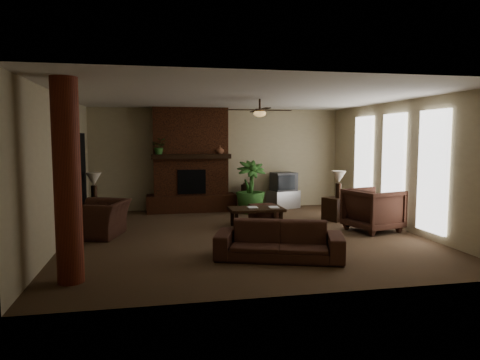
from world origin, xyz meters
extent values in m
plane|color=brown|center=(0.00, 0.00, 0.00)|extent=(7.00, 7.00, 0.00)
plane|color=silver|center=(0.00, 0.00, 2.80)|extent=(7.00, 7.00, 0.00)
plane|color=tan|center=(0.00, 3.50, 1.40)|extent=(7.00, 0.00, 7.00)
plane|color=tan|center=(0.00, -3.50, 1.40)|extent=(7.00, 0.00, 7.00)
plane|color=tan|center=(-3.50, 0.00, 1.40)|extent=(0.00, 7.00, 7.00)
plane|color=tan|center=(3.50, 0.00, 1.40)|extent=(0.00, 7.00, 7.00)
cube|color=#512715|center=(-0.80, 3.25, 1.40)|extent=(2.00, 0.50, 2.80)
cube|color=#512715|center=(-0.80, 3.15, 0.23)|extent=(2.40, 0.70, 0.45)
cube|color=black|center=(-0.80, 2.99, 0.82)|extent=(0.75, 0.04, 0.65)
cube|color=black|center=(-0.80, 2.97, 1.50)|extent=(2.10, 0.28, 0.12)
cube|color=white|center=(3.45, 1.60, 1.35)|extent=(0.08, 0.85, 2.35)
cube|color=white|center=(3.45, 0.20, 1.35)|extent=(0.08, 0.85, 2.35)
cube|color=white|center=(3.45, -1.20, 1.35)|extent=(0.08, 0.85, 2.35)
cylinder|color=maroon|center=(-2.95, -2.40, 1.40)|extent=(0.36, 0.36, 2.80)
cube|color=black|center=(-3.44, 1.80, 1.05)|extent=(0.10, 1.00, 2.10)
cylinder|color=#312015|center=(0.40, 0.30, 2.68)|extent=(0.04, 0.04, 0.24)
cylinder|color=#312015|center=(0.40, 0.30, 2.56)|extent=(0.20, 0.20, 0.06)
ellipsoid|color=#F2BF72|center=(0.40, 0.30, 2.50)|extent=(0.26, 0.26, 0.14)
cube|color=black|center=(0.80, 0.30, 2.57)|extent=(0.55, 0.12, 0.01)
cube|color=black|center=(0.00, 0.30, 2.57)|extent=(0.55, 0.12, 0.01)
cube|color=black|center=(0.40, 0.70, 2.57)|extent=(0.12, 0.55, 0.01)
cube|color=black|center=(0.40, -0.10, 2.57)|extent=(0.12, 0.55, 0.01)
imported|color=#43271C|center=(0.21, -1.83, 0.41)|extent=(2.16, 1.24, 0.81)
imported|color=#43271C|center=(-2.88, 0.46, 0.48)|extent=(1.00, 1.26, 0.97)
imported|color=#43271C|center=(2.80, -0.15, 0.51)|extent=(1.16, 1.20, 1.01)
cube|color=black|center=(0.44, 0.76, 0.40)|extent=(1.20, 0.70, 0.06)
cube|color=black|center=(-0.06, 0.51, 0.18)|extent=(0.07, 0.07, 0.37)
cube|color=black|center=(0.94, 0.51, 0.18)|extent=(0.07, 0.07, 0.37)
cube|color=black|center=(-0.06, 1.01, 0.18)|extent=(0.07, 0.07, 0.37)
cube|color=black|center=(0.94, 1.01, 0.18)|extent=(0.07, 0.07, 0.37)
cube|color=#43271C|center=(0.77, 1.31, 0.20)|extent=(0.66, 0.66, 0.40)
cube|color=#B9B9BC|center=(1.81, 3.15, 0.25)|extent=(0.97, 0.78, 0.50)
cube|color=#373739|center=(1.82, 3.15, 0.76)|extent=(0.73, 0.62, 0.52)
cube|color=black|center=(1.82, 2.88, 0.76)|extent=(0.52, 0.13, 0.40)
cylinder|color=#31241B|center=(0.75, 3.15, 0.35)|extent=(0.34, 0.34, 0.70)
sphere|color=#31241B|center=(0.75, 3.15, 0.60)|extent=(0.34, 0.34, 0.34)
imported|color=#305E25|center=(0.72, 2.54, 0.39)|extent=(0.88, 1.44, 0.78)
cube|color=black|center=(-3.12, 1.74, 0.28)|extent=(0.54, 0.54, 0.55)
cylinder|color=#312015|center=(-3.15, 1.79, 0.73)|extent=(0.16, 0.16, 0.35)
cone|color=white|center=(-3.15, 1.79, 1.05)|extent=(0.40, 0.40, 0.30)
cube|color=black|center=(2.53, 1.15, 0.28)|extent=(0.66, 0.66, 0.55)
cylinder|color=#312015|center=(2.58, 1.15, 0.73)|extent=(0.14, 0.14, 0.35)
cone|color=white|center=(2.58, 1.15, 1.05)|extent=(0.36, 0.36, 0.30)
imported|color=#305E25|center=(-1.64, 2.97, 1.72)|extent=(0.40, 0.44, 0.33)
imported|color=brown|center=(-0.03, 3.01, 1.67)|extent=(0.25, 0.26, 0.22)
imported|color=#999999|center=(0.24, 0.73, 0.57)|extent=(0.22, 0.04, 0.29)
imported|color=#999999|center=(0.72, 0.69, 0.58)|extent=(0.21, 0.04, 0.29)
camera|label=1|loc=(-1.81, -8.60, 1.99)|focal=32.51mm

